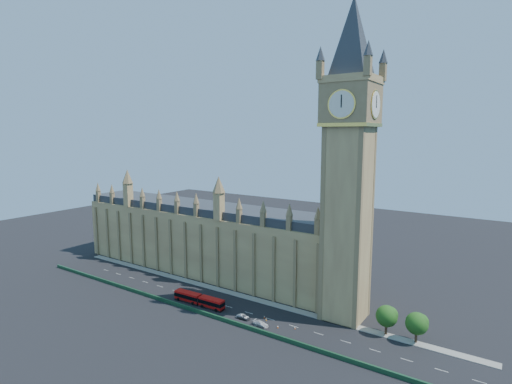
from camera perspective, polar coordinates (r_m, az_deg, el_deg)
The scene contains 15 objects.
ground at distance 138.18m, azimuth -5.29°, elevation -15.63°, with size 400.00×400.00×0.00m, color black.
palace_westminster at distance 164.74m, azimuth -7.35°, elevation -6.58°, with size 120.00×20.00×28.00m.
elizabeth_tower at distance 119.51m, azimuth 13.24°, elevation 7.40°, with size 20.59×20.59×105.00m.
bridge_parapet at distance 131.70m, azimuth -7.85°, elevation -16.65°, with size 160.00×0.60×1.20m, color #1E4C2D.
kerb_north at distance 145.05m, azimuth -2.86°, elevation -14.38°, with size 160.00×3.00×0.16m, color gray.
tree_east_near at distance 122.38m, azimuth 18.29°, elevation -16.43°, with size 6.00×6.00×8.50m.
tree_east_far at distance 120.84m, azimuth 22.11°, elevation -16.96°, with size 6.00×6.00×8.50m.
red_bus at distance 137.83m, azimuth -8.16°, elevation -14.97°, with size 19.43×3.68×3.29m.
car_grey at distance 127.45m, azimuth -1.85°, elevation -17.41°, with size 1.67×4.15×1.41m, color #3E4145.
car_silver at distance 127.63m, azimuth -1.92°, elevation -17.39°, with size 1.40×4.00×1.32m, color #B5B8BD.
car_white at distance 123.40m, azimuth 0.69°, elevation -18.32°, with size 1.97×4.84×1.40m, color silver.
cone_a at distance 122.46m, azimuth 5.59°, elevation -18.78°, with size 0.50×0.50×0.63m.
cone_b at distance 128.10m, azimuth 1.22°, elevation -17.44°, with size 0.48×0.48×0.71m.
cone_c at distance 122.65m, azimuth 3.12°, elevation -18.68°, with size 0.53×0.53×0.74m.
cone_d at distance 126.82m, azimuth 1.45°, elevation -17.74°, with size 0.48×0.48×0.65m.
Camera 1 is at (79.68, -98.01, 56.05)m, focal length 28.00 mm.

